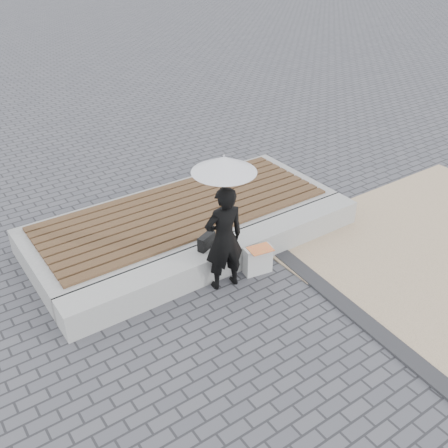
# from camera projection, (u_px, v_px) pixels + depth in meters

# --- Properties ---
(ground) EXTENTS (80.00, 80.00, 0.00)m
(ground) POSITION_uv_depth(u_px,v_px,m) (298.00, 327.00, 6.53)
(ground) COLOR #49494E
(ground) RESTS_ON ground
(edging_band) EXTENTS (0.61, 5.20, 0.04)m
(edging_band) POSITION_uv_depth(u_px,v_px,m) (369.00, 325.00, 6.54)
(edging_band) COLOR #2B2B2E
(edging_band) RESTS_ON ground
(seating_ledge) EXTENTS (5.00, 0.45, 0.40)m
(seating_ledge) POSITION_uv_depth(u_px,v_px,m) (226.00, 255.00, 7.55)
(seating_ledge) COLOR #A5A6A0
(seating_ledge) RESTS_ON ground
(timber_platform) EXTENTS (5.00, 2.00, 0.40)m
(timber_platform) POSITION_uv_depth(u_px,v_px,m) (184.00, 221.00, 8.39)
(timber_platform) COLOR #A1A09C
(timber_platform) RESTS_ON ground
(timber_decking) EXTENTS (4.60, 1.80, 0.04)m
(timber_decking) POSITION_uv_depth(u_px,v_px,m) (183.00, 209.00, 8.28)
(timber_decking) COLOR brown
(timber_decking) RESTS_ON timber_platform
(woman) EXTENTS (0.61, 0.45, 1.54)m
(woman) POSITION_uv_depth(u_px,v_px,m) (224.00, 239.00, 6.88)
(woman) COLOR black
(woman) RESTS_ON ground
(parasol) EXTENTS (0.83, 0.83, 1.06)m
(parasol) POSITION_uv_depth(u_px,v_px,m) (224.00, 164.00, 6.32)
(parasol) COLOR #B2B2B7
(parasol) RESTS_ON ground
(handbag) EXTENTS (0.32, 0.22, 0.22)m
(handbag) POSITION_uv_depth(u_px,v_px,m) (206.00, 241.00, 7.30)
(handbag) COLOR black
(handbag) RESTS_ON seating_ledge
(canvas_tote) EXTENTS (0.43, 0.24, 0.43)m
(canvas_tote) POSITION_uv_depth(u_px,v_px,m) (258.00, 260.00, 7.42)
(canvas_tote) COLOR #BBBCB8
(canvas_tote) RESTS_ON ground
(magazine) EXTENTS (0.37, 0.30, 0.01)m
(magazine) POSITION_uv_depth(u_px,v_px,m) (260.00, 249.00, 7.27)
(magazine) COLOR #FB2F2E
(magazine) RESTS_ON canvas_tote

